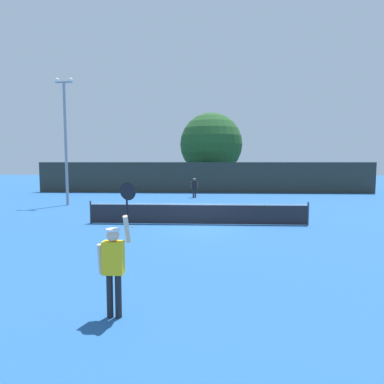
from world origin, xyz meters
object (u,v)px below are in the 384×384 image
(large_tree, at_px, (211,144))
(parked_car_near, at_px, (131,181))
(light_pole, at_px, (65,134))
(parked_car_mid, at_px, (298,182))
(player_serving, at_px, (114,259))
(player_receiving, at_px, (194,186))
(tennis_ball, at_px, (132,226))

(large_tree, xyz_separation_m, parked_car_near, (-8.97, 0.91, -4.01))
(light_pole, height_order, parked_car_mid, light_pole)
(player_serving, distance_m, parked_car_near, 32.57)
(player_receiving, bearing_deg, player_serving, 88.56)
(large_tree, relative_size, parked_car_near, 1.89)
(player_serving, bearing_deg, parked_car_near, 102.46)
(player_receiving, height_order, light_pole, light_pole)
(large_tree, height_order, parked_car_mid, large_tree)
(tennis_ball, xyz_separation_m, parked_car_mid, (12.91, 22.26, 0.74))
(tennis_ball, xyz_separation_m, light_pole, (-6.12, 7.52, 4.72))
(large_tree, height_order, parked_car_near, large_tree)
(parked_car_mid, bearing_deg, parked_car_near, 170.88)
(player_receiving, distance_m, large_tree, 10.23)
(tennis_ball, height_order, light_pole, light_pole)
(light_pole, bearing_deg, tennis_ball, -50.85)
(player_serving, bearing_deg, parked_car_mid, 70.02)
(player_receiving, height_order, tennis_ball, player_receiving)
(player_serving, distance_m, player_receiving, 21.52)
(parked_car_near, bearing_deg, player_receiving, -50.35)
(light_pole, relative_size, large_tree, 1.03)
(light_pole, height_order, large_tree, light_pole)
(tennis_ball, distance_m, large_tree, 22.98)
(large_tree, bearing_deg, light_pole, -123.54)
(parked_car_mid, bearing_deg, tennis_ball, -126.60)
(player_serving, bearing_deg, large_tree, 86.40)
(large_tree, bearing_deg, parked_car_mid, 0.42)
(parked_car_near, bearing_deg, player_serving, -74.23)
(light_pole, bearing_deg, parked_car_mid, 37.75)
(parked_car_near, bearing_deg, tennis_ball, -73.60)
(player_receiving, xyz_separation_m, parked_car_mid, (10.71, 9.45, -0.18))
(player_serving, distance_m, large_tree, 31.17)
(light_pole, bearing_deg, player_receiving, 32.45)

